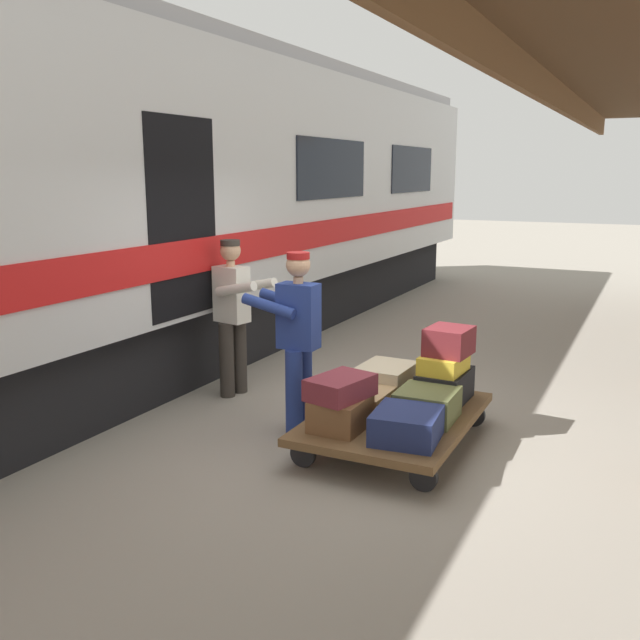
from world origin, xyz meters
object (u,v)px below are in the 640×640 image
at_px(suitcase_brown_leather, 340,413).
at_px(suitcase_burgundy_valise, 340,387).
at_px(suitcase_tan_vintage, 365,400).
at_px(suitcase_yellow_case, 444,364).
at_px(luggage_cart, 395,418).
at_px(suitcase_cream_canvas, 386,379).
at_px(suitcase_navy_fabric, 407,425).
at_px(suitcase_maroon_trunk, 449,341).
at_px(porter_in_overalls, 297,337).
at_px(train_car, 71,204).
at_px(porter_by_door, 233,312).
at_px(suitcase_olive_duffel, 427,405).
at_px(suitcase_black_hardshell, 445,386).

relative_size(suitcase_brown_leather, suitcase_burgundy_valise, 0.89).
height_order(suitcase_tan_vintage, suitcase_yellow_case, suitcase_yellow_case).
bearing_deg(luggage_cart, suitcase_cream_canvas, -61.48).
bearing_deg(suitcase_navy_fabric, suitcase_cream_canvas, -61.48).
distance_m(suitcase_brown_leather, suitcase_tan_vintage, 0.54).
xyz_separation_m(suitcase_maroon_trunk, porter_in_overalls, (1.25, 0.64, 0.05)).
bearing_deg(luggage_cart, porter_in_overalls, 6.01).
xyz_separation_m(train_car, porter_by_door, (-1.77, -0.46, -1.14)).
height_order(luggage_cart, suitcase_yellow_case, suitcase_yellow_case).
xyz_separation_m(suitcase_yellow_case, porter_by_door, (2.37, -0.11, 0.26)).
xyz_separation_m(suitcase_cream_canvas, suitcase_olive_duffel, (-0.59, 0.54, -0.01)).
xyz_separation_m(suitcase_cream_canvas, suitcase_brown_leather, (0.00, 1.08, -0.01)).
bearing_deg(suitcase_black_hardshell, suitcase_maroon_trunk, -178.93).
relative_size(train_car, suitcase_olive_duffel, 39.60).
relative_size(luggage_cart, porter_by_door, 1.15).
height_order(suitcase_brown_leather, suitcase_tan_vintage, suitcase_brown_leather).
height_order(train_car, porter_by_door, train_car).
height_order(suitcase_navy_fabric, suitcase_yellow_case, suitcase_yellow_case).
height_order(suitcase_tan_vintage, suitcase_burgundy_valise, suitcase_burgundy_valise).
bearing_deg(suitcase_yellow_case, suitcase_olive_duffel, 90.78).
distance_m(suitcase_cream_canvas, suitcase_tan_vintage, 0.54).
distance_m(suitcase_cream_canvas, suitcase_brown_leather, 1.08).
bearing_deg(suitcase_brown_leather, suitcase_black_hardshell, -118.52).
bearing_deg(luggage_cart, train_car, -2.22).
height_order(train_car, suitcase_tan_vintage, train_car).
bearing_deg(luggage_cart, suitcase_navy_fabric, 118.52).
xyz_separation_m(train_car, luggage_cart, (-3.85, 0.15, -1.81)).
xyz_separation_m(train_car, porter_in_overalls, (-2.91, 0.25, -1.14)).
xyz_separation_m(suitcase_tan_vintage, suitcase_maroon_trunk, (-0.61, -0.54, 0.50)).
bearing_deg(suitcase_black_hardshell, train_car, 5.37).
distance_m(suitcase_black_hardshell, suitcase_yellow_case, 0.23).
relative_size(luggage_cart, suitcase_yellow_case, 4.04).
distance_m(train_car, luggage_cart, 4.26).
distance_m(suitcase_brown_leather, suitcase_navy_fabric, 0.59).
relative_size(suitcase_brown_leather, suitcase_maroon_trunk, 1.17).
relative_size(suitcase_brown_leather, porter_by_door, 0.29).
xyz_separation_m(suitcase_brown_leather, suitcase_burgundy_valise, (0.01, -0.02, 0.22)).
relative_size(train_car, suitcase_brown_leather, 41.21).
bearing_deg(suitcase_olive_duffel, porter_by_door, -14.35).
distance_m(suitcase_cream_canvas, porter_in_overalls, 1.03).
distance_m(suitcase_brown_leather, suitcase_maroon_trunk, 1.32).
distance_m(suitcase_brown_leather, porter_by_door, 2.18).
bearing_deg(suitcase_navy_fabric, train_car, -9.43).
xyz_separation_m(suitcase_black_hardshell, suitcase_olive_duffel, (0.00, 0.54, -0.02)).
bearing_deg(suitcase_cream_canvas, porter_in_overalls, 44.71).
height_order(suitcase_olive_duffel, porter_by_door, porter_by_door).
bearing_deg(suitcase_tan_vintage, porter_by_door, -18.75).
bearing_deg(suitcase_burgundy_valise, suitcase_brown_leather, 118.23).
xyz_separation_m(suitcase_tan_vintage, porter_in_overalls, (0.64, 0.10, 0.55)).
relative_size(train_car, suitcase_maroon_trunk, 48.21).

